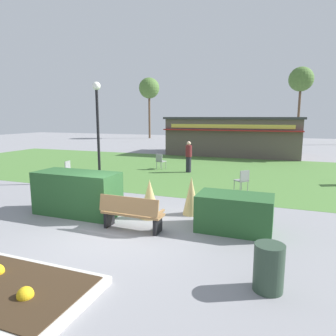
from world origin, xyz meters
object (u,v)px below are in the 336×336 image
at_px(park_bench, 131,213).
at_px(tree_right_bg, 149,89).
at_px(lamppost_mid, 98,121).
at_px(food_kiosk, 234,136).
at_px(trash_bin, 269,268).
at_px(cafe_chair_north, 243,179).
at_px(person_strolling, 189,157).
at_px(cafe_chair_east, 70,169).
at_px(tree_left_bg, 301,80).
at_px(cafe_chair_center, 160,160).
at_px(parked_car_west_slot, 206,139).

bearing_deg(park_bench, tree_right_bg, 113.27).
height_order(lamppost_mid, food_kiosk, lamppost_mid).
xyz_separation_m(trash_bin, cafe_chair_north, (-1.31, 7.02, 0.11)).
xyz_separation_m(person_strolling, tree_right_bg, (-12.80, 23.47, 5.90)).
distance_m(cafe_chair_east, person_strolling, 6.15).
bearing_deg(cafe_chair_east, tree_left_bg, 68.19).
height_order(cafe_chair_center, cafe_chair_north, same).
distance_m(park_bench, tree_right_bg, 35.65).
height_order(food_kiosk, tree_right_bg, tree_right_bg).
bearing_deg(parked_car_west_slot, tree_right_bg, 143.78).
relative_size(lamppost_mid, tree_right_bg, 0.54).
xyz_separation_m(cafe_chair_center, parked_car_west_slot, (-1.14, 15.91, 0.12)).
xyz_separation_m(trash_bin, food_kiosk, (-3.57, 19.36, 1.07)).
bearing_deg(cafe_chair_center, park_bench, -72.52).
xyz_separation_m(cafe_chair_center, cafe_chair_north, (5.10, -3.78, 0.00)).
distance_m(cafe_chair_center, person_strolling, 1.86).
bearing_deg(cafe_chair_center, food_kiosk, 71.65).
bearing_deg(cafe_chair_north, person_strolling, 133.81).
bearing_deg(lamppost_mid, parked_car_west_slot, 89.81).
bearing_deg(park_bench, person_strolling, 96.96).
xyz_separation_m(lamppost_mid, cafe_chair_north, (6.30, 0.59, -2.28)).
relative_size(park_bench, cafe_chair_east, 1.92).
height_order(park_bench, parked_car_west_slot, parked_car_west_slot).
distance_m(cafe_chair_north, parked_car_west_slot, 20.66).
bearing_deg(person_strolling, cafe_chair_east, -105.02).
bearing_deg(tree_right_bg, park_bench, -66.73).
distance_m(food_kiosk, cafe_chair_center, 9.07).
bearing_deg(park_bench, tree_left_bg, 80.89).
height_order(cafe_chair_center, parked_car_west_slot, parked_car_west_slot).
distance_m(food_kiosk, cafe_chair_east, 14.05).
height_order(parked_car_west_slot, tree_left_bg, tree_left_bg).
height_order(cafe_chair_east, tree_right_bg, tree_right_bg).
relative_size(person_strolling, tree_left_bg, 0.19).
distance_m(person_strolling, tree_left_bg, 25.47).
relative_size(trash_bin, cafe_chair_east, 0.95).
bearing_deg(parked_car_west_slot, trash_bin, -74.23).
height_order(cafe_chair_east, person_strolling, person_strolling).
bearing_deg(lamppost_mid, park_bench, -49.30).
relative_size(cafe_chair_center, person_strolling, 0.53).
bearing_deg(food_kiosk, person_strolling, -96.70).
distance_m(lamppost_mid, tree_left_bg, 29.72).
relative_size(trash_bin, parked_car_west_slot, 0.19).
relative_size(cafe_chair_north, tree_left_bg, 0.10).
xyz_separation_m(cafe_chair_center, person_strolling, (1.79, -0.33, 0.33)).
relative_size(cafe_chair_east, parked_car_west_slot, 0.20).
height_order(person_strolling, tree_right_bg, tree_right_bg).
bearing_deg(parked_car_west_slot, person_strolling, -79.78).
bearing_deg(food_kiosk, cafe_chair_east, -114.58).
bearing_deg(tree_right_bg, cafe_chair_north, -59.12).
xyz_separation_m(cafe_chair_east, tree_right_bg, (-8.01, 27.33, 6.23)).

